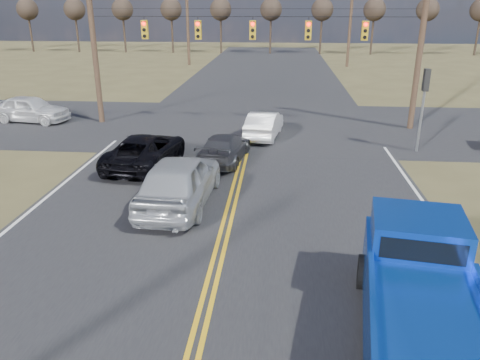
# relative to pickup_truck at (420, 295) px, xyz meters

# --- Properties ---
(ground) EXTENTS (160.00, 160.00, 0.00)m
(ground) POSITION_rel_pickup_truck_xyz_m (-4.56, 0.27, -1.09)
(ground) COLOR brown
(ground) RESTS_ON ground
(road_main) EXTENTS (14.00, 120.00, 0.02)m
(road_main) POSITION_rel_pickup_truck_xyz_m (-4.56, 10.27, -1.09)
(road_main) COLOR #28282B
(road_main) RESTS_ON ground
(road_cross) EXTENTS (120.00, 12.00, 0.02)m
(road_cross) POSITION_rel_pickup_truck_xyz_m (-4.56, 18.27, -1.09)
(road_cross) COLOR #28282B
(road_cross) RESTS_ON ground
(signal_gantry) EXTENTS (19.60, 4.83, 10.00)m
(signal_gantry) POSITION_rel_pickup_truck_xyz_m (-4.06, 18.06, 3.97)
(signal_gantry) COLOR #473323
(signal_gantry) RESTS_ON ground
(utility_poles) EXTENTS (19.60, 58.32, 10.00)m
(utility_poles) POSITION_rel_pickup_truck_xyz_m (-4.56, 17.27, 4.14)
(utility_poles) COLOR #473323
(utility_poles) RESTS_ON ground
(treeline) EXTENTS (87.00, 117.80, 7.40)m
(treeline) POSITION_rel_pickup_truck_xyz_m (-4.56, 27.23, 4.61)
(treeline) COLOR #33261C
(treeline) RESTS_ON ground
(pickup_truck) EXTENTS (3.11, 6.25, 2.25)m
(pickup_truck) POSITION_rel_pickup_truck_xyz_m (0.00, 0.00, 0.00)
(pickup_truck) COLOR black
(pickup_truck) RESTS_ON ground
(silver_suv) EXTENTS (2.45, 5.47, 1.83)m
(silver_suv) POSITION_rel_pickup_truck_xyz_m (-6.36, 6.58, -0.18)
(silver_suv) COLOR #B4B7BC
(silver_suv) RESTS_ON ground
(black_suv) EXTENTS (2.85, 5.37, 1.44)m
(black_suv) POSITION_rel_pickup_truck_xyz_m (-8.69, 10.56, -0.37)
(black_suv) COLOR black
(black_suv) RESTS_ON ground
(white_car_queue) EXTENTS (2.02, 4.34, 1.38)m
(white_car_queue) POSITION_rel_pickup_truck_xyz_m (-3.76, 15.77, -0.40)
(white_car_queue) COLOR white
(white_car_queue) RESTS_ON ground
(dgrey_car_queue) EXTENTS (2.27, 4.50, 1.25)m
(dgrey_car_queue) POSITION_rel_pickup_truck_xyz_m (-5.38, 11.50, -0.46)
(dgrey_car_queue) COLOR #38393E
(dgrey_car_queue) RESTS_ON ground
(cross_car_west) EXTENTS (2.55, 4.85, 1.57)m
(cross_car_west) POSITION_rel_pickup_truck_xyz_m (-17.77, 18.00, -0.30)
(cross_car_west) COLOR white
(cross_car_west) RESTS_ON ground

